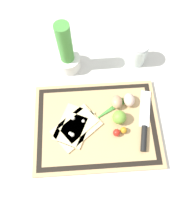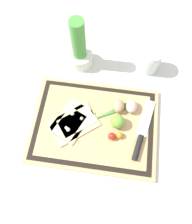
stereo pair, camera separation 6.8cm
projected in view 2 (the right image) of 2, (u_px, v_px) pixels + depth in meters
The scene contains 13 objects.
ground_plane at pixel (94, 126), 0.89m from camera, with size 6.00×6.00×0.00m, color silver.
cutting_board at pixel (94, 125), 0.88m from camera, with size 0.50×0.38×0.02m.
pizza_slice_near at pixel (74, 123), 0.86m from camera, with size 0.21×0.20×0.02m.
pizza_slice_far at pixel (71, 122), 0.87m from camera, with size 0.17×0.20×0.02m.
knife at pixel (140, 139), 0.84m from camera, with size 0.08×0.26×0.02m.
egg_brown at pixel (119, 106), 0.87m from camera, with size 0.04×0.06×0.04m, color tan.
egg_pink at pixel (131, 106), 0.87m from camera, with size 0.04×0.06×0.04m, color beige.
lime at pixel (118, 122), 0.84m from camera, with size 0.06×0.06×0.06m, color #70A838.
cherry_tomato_red at pixel (112, 136), 0.83m from camera, with size 0.03×0.03×0.03m, color red.
cherry_tomato_yellow at pixel (119, 135), 0.84m from camera, with size 0.03×0.03×0.03m, color orange.
scallion_bunch at pixel (98, 117), 0.88m from camera, with size 0.23×0.16×0.01m.
herb_pot at pixel (79, 50), 0.92m from camera, with size 0.11×0.11×0.25m.
sauce_jar at pixel (150, 62), 0.95m from camera, with size 0.08×0.08×0.11m.
Camera 2 is at (0.05, -0.28, 0.84)m, focal length 35.00 mm.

